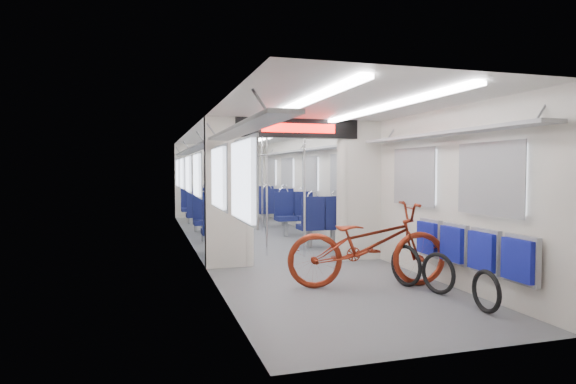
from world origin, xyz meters
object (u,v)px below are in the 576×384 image
(bicycle, at_px, (367,245))
(bike_hoop_c, at_px, (406,267))
(seat_bay_near_left, at_px, (220,220))
(seat_bay_far_left, at_px, (202,206))
(seat_bay_near_right, at_px, (307,215))
(stanchion_far_right, at_px, (262,184))
(seat_bay_far_right, at_px, (267,203))
(bike_hoop_a, at_px, (486,294))
(stanchion_far_left, at_px, (236,184))
(flip_bench, at_px, (468,247))
(stanchion_near_right, at_px, (305,190))
(stanchion_near_left, at_px, (267,190))
(bike_hoop_b, at_px, (438,275))

(bicycle, relative_size, bike_hoop_c, 3.83)
(seat_bay_near_left, distance_m, seat_bay_far_left, 3.27)
(seat_bay_near_right, distance_m, stanchion_far_right, 1.93)
(seat_bay_near_left, height_order, seat_bay_far_right, seat_bay_far_right)
(bike_hoop_a, xyz_separation_m, stanchion_far_left, (-1.35, 7.08, 0.94))
(flip_bench, xyz_separation_m, stanchion_near_right, (-1.06, 2.96, 0.57))
(stanchion_near_right, bearing_deg, stanchion_near_left, 153.86)
(seat_bay_far_right, xyz_separation_m, stanchion_far_right, (-0.56, -1.81, 0.60))
(stanchion_far_left, bearing_deg, stanchion_near_left, -90.80)
(bike_hoop_c, relative_size, seat_bay_near_right, 0.26)
(stanchion_far_right, bearing_deg, bike_hoop_b, -83.79)
(bike_hoop_b, xyz_separation_m, seat_bay_near_right, (-0.12, 4.54, 0.32))
(seat_bay_far_left, height_order, stanchion_far_left, stanchion_far_left)
(bike_hoop_c, relative_size, stanchion_far_right, 0.23)
(stanchion_near_left, bearing_deg, bike_hoop_c, -65.74)
(seat_bay_far_right, height_order, stanchion_far_right, stanchion_far_right)
(seat_bay_near_right, xyz_separation_m, seat_bay_far_left, (-1.87, 3.04, 0.00))
(stanchion_near_left, xyz_separation_m, stanchion_near_right, (0.59, -0.29, 0.00))
(stanchion_far_right, bearing_deg, bike_hoop_a, -84.22)
(flip_bench, xyz_separation_m, stanchion_far_left, (-1.61, 6.43, 0.57))
(bicycle, bearing_deg, stanchion_near_left, 25.54)
(bike_hoop_b, xyz_separation_m, stanchion_near_right, (-0.77, 2.80, 0.92))
(bike_hoop_c, distance_m, stanchion_near_left, 3.03)
(seat_bay_near_left, xyz_separation_m, stanchion_far_right, (1.31, 1.97, 0.63))
(bicycle, bearing_deg, bike_hoop_a, -143.93)
(stanchion_far_left, bearing_deg, seat_bay_far_right, 56.75)
(bike_hoop_c, bearing_deg, stanchion_near_left, 114.26)
(stanchion_far_left, bearing_deg, flip_bench, -75.96)
(flip_bench, distance_m, stanchion_near_left, 3.69)
(flip_bench, relative_size, seat_bay_near_right, 1.01)
(bike_hoop_c, bearing_deg, stanchion_far_left, 101.12)
(flip_bench, distance_m, seat_bay_near_left, 5.02)
(seat_bay_near_left, bearing_deg, bicycle, -70.20)
(bike_hoop_c, height_order, seat_bay_near_right, seat_bay_near_right)
(seat_bay_far_left, relative_size, stanchion_far_left, 0.91)
(bicycle, xyz_separation_m, bike_hoop_b, (0.65, -0.58, -0.31))
(bicycle, relative_size, stanchion_near_left, 0.90)
(seat_bay_near_left, relative_size, stanchion_far_left, 0.83)
(stanchion_far_right, bearing_deg, bicycle, -89.70)
(seat_bay_far_left, height_order, stanchion_far_right, stanchion_far_right)
(seat_bay_near_left, distance_m, seat_bay_near_right, 1.88)
(seat_bay_far_left, distance_m, stanchion_near_right, 4.97)
(bicycle, distance_m, stanchion_near_left, 2.67)
(seat_bay_near_left, bearing_deg, bike_hoop_c, -64.66)
(bike_hoop_c, relative_size, stanchion_near_left, 0.23)
(bike_hoop_a, height_order, seat_bay_near_right, seat_bay_near_right)
(seat_bay_near_right, xyz_separation_m, stanchion_near_right, (-0.64, -1.74, 0.61))
(flip_bench, xyz_separation_m, bike_hoop_c, (-0.47, 0.62, -0.34))
(seat_bay_near_left, height_order, stanchion_far_left, stanchion_far_left)
(bike_hoop_a, relative_size, seat_bay_near_left, 0.24)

